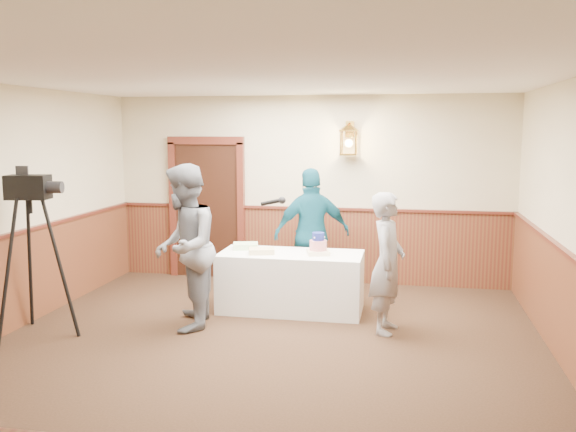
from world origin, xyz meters
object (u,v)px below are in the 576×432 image
tv_camera_rig (33,265)px  sheet_cake_yellow (262,251)px  assistant_p (312,234)px  sheet_cake_green (246,246)px  display_table (291,282)px  interviewer (184,247)px  baker (387,263)px  tiered_cake (318,246)px

tv_camera_rig → sheet_cake_yellow: bearing=22.2°
sheet_cake_yellow → tv_camera_rig: bearing=-148.2°
assistant_p → tv_camera_rig: tv_camera_rig is taller
sheet_cake_green → assistant_p: assistant_p is taller
display_table → assistant_p: 0.84m
interviewer → baker: interviewer is taller
interviewer → tv_camera_rig: (-1.54, -0.60, -0.14)m
baker → tv_camera_rig: tv_camera_rig is taller
tiered_cake → sheet_cake_green: 1.00m
display_table → sheet_cake_green: size_ratio=5.66×
display_table → baker: (1.22, -0.60, 0.43)m
display_table → baker: size_ratio=1.12×
tiered_cake → assistant_p: (-0.18, 0.67, 0.03)m
display_table → interviewer: (-1.08, -0.91, 0.58)m
display_table → tiered_cake: 0.60m
assistant_p → baker: bearing=107.2°
tiered_cake → interviewer: size_ratio=0.17×
tiered_cake → sheet_cake_yellow: tiered_cake is taller
tiered_cake → baker: baker is taller
display_table → tv_camera_rig: (-2.62, -1.51, 0.44)m
display_table → baker: 1.43m
sheet_cake_yellow → tiered_cake: bearing=6.7°
display_table → tv_camera_rig: bearing=-150.1°
interviewer → display_table: bearing=117.3°
interviewer → baker: bearing=84.7°
tv_camera_rig → display_table: bearing=20.4°
tiered_cake → sheet_cake_yellow: size_ratio=1.04×
sheet_cake_yellow → interviewer: interviewer is taller
baker → assistant_p: size_ratio=0.90×
assistant_p → tv_camera_rig: (-2.79, -2.15, -0.08)m
sheet_cake_green → baker: baker is taller
display_table → assistant_p: assistant_p is taller
sheet_cake_yellow → assistant_p: (0.53, 0.75, 0.11)m
display_table → interviewer: interviewer is taller
tiered_cake → baker: 1.05m
sheet_cake_green → tv_camera_rig: size_ratio=0.18×
display_table → sheet_cake_yellow: size_ratio=5.70×
interviewer → assistant_p: size_ratio=1.07×
tiered_cake → interviewer: 1.68m
tiered_cake → tv_camera_rig: tv_camera_rig is taller
baker → assistant_p: (-1.05, 1.25, 0.09)m
baker → assistant_p: 1.63m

